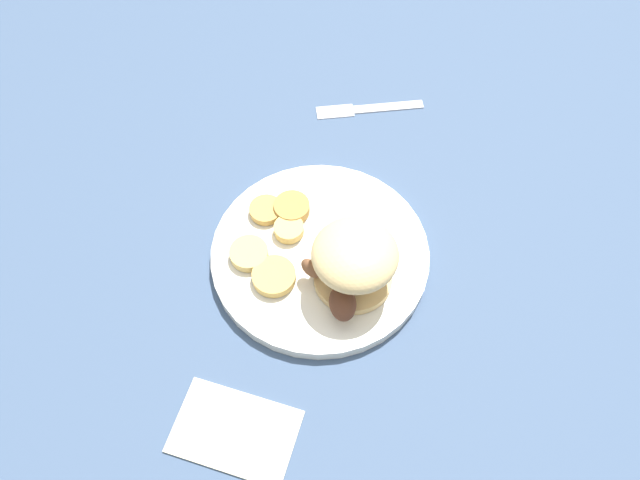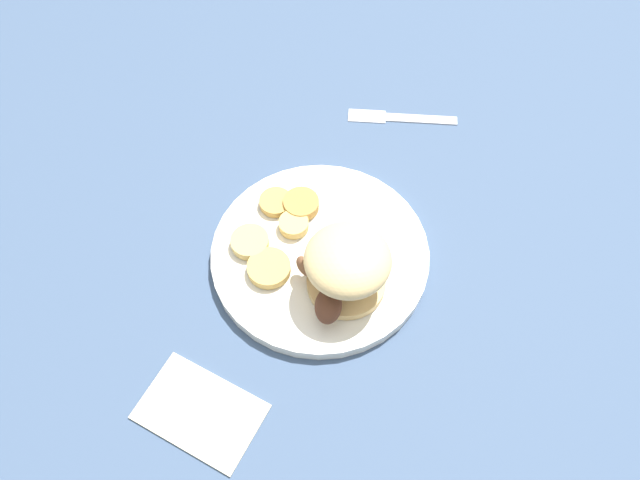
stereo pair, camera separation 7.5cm
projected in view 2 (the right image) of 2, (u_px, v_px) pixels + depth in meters
The scene contains 10 objects.
ground_plane at pixel (320, 258), 0.79m from camera, with size 4.00×4.00×0.00m, color #3D5170.
dinner_plate at pixel (320, 254), 0.78m from camera, with size 0.27×0.27×0.02m.
sandwich at pixel (345, 267), 0.71m from camera, with size 0.12×0.12×0.08m.
potato_round_0 at pixel (276, 202), 0.81m from camera, with size 0.04×0.04×0.01m, color tan.
potato_round_1 at pixel (294, 224), 0.79m from camera, with size 0.04×0.04×0.01m, color #DBB766.
potato_round_2 at pixel (250, 242), 0.78m from camera, with size 0.05×0.05×0.01m, color #DBB766.
potato_round_3 at pixel (301, 204), 0.81m from camera, with size 0.05×0.05×0.01m, color #BC8942.
potato_round_4 at pixel (269, 268), 0.76m from camera, with size 0.05×0.05×0.01m, color tan.
fork at pixel (400, 117), 0.92m from camera, with size 0.16×0.04×0.00m.
napkin at pixel (200, 411), 0.69m from camera, with size 0.13×0.09×0.01m, color beige.
Camera 2 is at (-0.08, 0.39, 0.69)m, focal length 35.00 mm.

